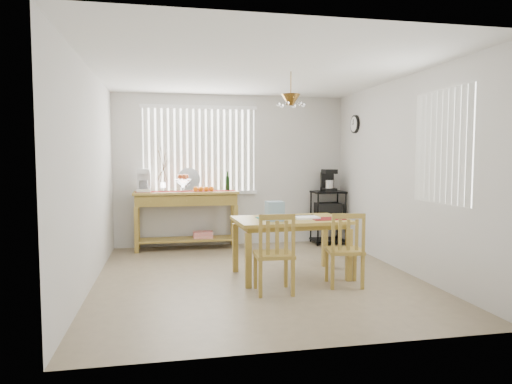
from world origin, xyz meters
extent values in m
cube|color=gray|center=(0.00, 0.00, -0.01)|extent=(4.00, 4.50, 0.01)
cube|color=silver|center=(0.00, 2.30, 1.30)|extent=(4.00, 0.10, 2.60)
cube|color=silver|center=(0.00, -2.30, 1.30)|extent=(4.00, 0.10, 2.60)
cube|color=silver|center=(-2.05, 0.00, 1.30)|extent=(0.10, 4.50, 2.60)
cube|color=silver|center=(2.05, 0.00, 1.30)|extent=(0.10, 4.50, 2.60)
cube|color=white|center=(0.00, 0.00, 2.65)|extent=(4.00, 4.50, 0.10)
cube|color=white|center=(-0.55, 2.25, 1.65)|extent=(1.90, 0.01, 1.40)
cube|color=white|center=(-1.45, 2.23, 1.65)|extent=(0.07, 0.03, 1.40)
cube|color=white|center=(-1.34, 2.23, 1.65)|extent=(0.07, 0.03, 1.40)
cube|color=white|center=(-1.24, 2.23, 1.65)|extent=(0.07, 0.03, 1.40)
cube|color=white|center=(-1.13, 2.23, 1.65)|extent=(0.07, 0.03, 1.40)
cube|color=white|center=(-1.03, 2.23, 1.65)|extent=(0.07, 0.03, 1.40)
cube|color=white|center=(-0.92, 2.23, 1.65)|extent=(0.07, 0.03, 1.40)
cube|color=white|center=(-0.81, 2.23, 1.65)|extent=(0.07, 0.03, 1.40)
cube|color=white|center=(-0.71, 2.23, 1.65)|extent=(0.07, 0.03, 1.40)
cube|color=white|center=(-0.60, 2.23, 1.65)|extent=(0.07, 0.03, 1.40)
cube|color=white|center=(-0.50, 2.23, 1.65)|extent=(0.07, 0.03, 1.40)
cube|color=white|center=(-0.39, 2.23, 1.65)|extent=(0.07, 0.03, 1.40)
cube|color=white|center=(-0.29, 2.23, 1.65)|extent=(0.07, 0.03, 1.40)
cube|color=white|center=(-0.18, 2.23, 1.65)|extent=(0.07, 0.03, 1.40)
cube|color=white|center=(-0.08, 2.23, 1.65)|extent=(0.07, 0.03, 1.40)
cube|color=white|center=(0.03, 2.23, 1.65)|extent=(0.07, 0.03, 1.40)
cube|color=white|center=(0.14, 2.23, 1.65)|extent=(0.07, 0.03, 1.40)
cube|color=white|center=(0.24, 2.23, 1.65)|extent=(0.07, 0.03, 1.40)
cube|color=white|center=(0.35, 2.23, 1.65)|extent=(0.07, 0.03, 1.40)
cube|color=white|center=(-0.55, 2.22, 0.92)|extent=(1.98, 0.06, 0.06)
cube|color=white|center=(-0.55, 2.22, 2.38)|extent=(1.98, 0.06, 0.06)
cube|color=white|center=(2.00, -0.90, 1.65)|extent=(0.01, 1.10, 1.30)
cube|color=white|center=(1.99, -1.40, 1.65)|extent=(0.03, 0.07, 1.30)
cube|color=white|center=(1.99, -1.29, 1.65)|extent=(0.03, 0.07, 1.30)
cube|color=white|center=(1.99, -1.18, 1.65)|extent=(0.03, 0.07, 1.30)
cube|color=white|center=(1.99, -1.07, 1.65)|extent=(0.03, 0.07, 1.30)
cube|color=white|center=(1.99, -0.96, 1.65)|extent=(0.03, 0.07, 1.30)
cube|color=white|center=(1.99, -0.85, 1.65)|extent=(0.03, 0.07, 1.30)
cube|color=white|center=(1.99, -0.74, 1.65)|extent=(0.03, 0.07, 1.30)
cube|color=white|center=(1.99, -0.63, 1.65)|extent=(0.03, 0.07, 1.30)
cube|color=white|center=(1.99, -0.52, 1.65)|extent=(0.03, 0.07, 1.30)
cube|color=white|center=(1.99, -0.41, 1.65)|extent=(0.03, 0.07, 1.30)
cylinder|color=black|center=(1.98, 1.55, 2.08)|extent=(0.04, 0.30, 0.30)
cylinder|color=white|center=(1.95, 1.55, 2.08)|extent=(0.01, 0.25, 0.25)
cylinder|color=brown|center=(0.43, -0.04, 2.43)|extent=(0.01, 0.01, 0.34)
cone|color=brown|center=(0.43, -0.04, 2.25)|extent=(0.24, 0.24, 0.14)
sphere|color=white|center=(0.59, -0.04, 2.19)|extent=(0.05, 0.05, 0.05)
sphere|color=white|center=(0.51, 0.10, 2.19)|extent=(0.05, 0.05, 0.05)
sphere|color=white|center=(0.35, 0.10, 2.19)|extent=(0.05, 0.05, 0.05)
sphere|color=white|center=(0.27, -0.04, 2.19)|extent=(0.05, 0.05, 0.05)
sphere|color=white|center=(0.35, -0.18, 2.19)|extent=(0.05, 0.05, 0.05)
sphere|color=white|center=(0.51, -0.18, 2.19)|extent=(0.05, 0.05, 0.05)
cube|color=#AD8E3A|center=(-0.80, 1.99, 0.94)|extent=(1.72, 0.48, 0.04)
cube|color=olive|center=(-0.80, 1.99, 0.83)|extent=(1.65, 0.44, 0.17)
cube|color=#AD8E3A|center=(-1.60, 1.80, 0.37)|extent=(0.06, 0.06, 0.74)
cube|color=#AD8E3A|center=(0.01, 1.80, 0.37)|extent=(0.06, 0.06, 0.74)
cube|color=#AD8E3A|center=(-1.60, 2.18, 0.37)|extent=(0.06, 0.06, 0.74)
cube|color=#AD8E3A|center=(0.01, 2.18, 0.37)|extent=(0.06, 0.06, 0.74)
cube|color=#AD8E3A|center=(-0.80, 1.99, 0.16)|extent=(1.59, 0.42, 0.03)
cube|color=red|center=(-0.53, 1.99, 0.23)|extent=(0.32, 0.24, 0.11)
cube|color=maroon|center=(-0.80, 1.99, 0.97)|extent=(1.63, 0.27, 0.01)
cube|color=white|center=(-1.48, 1.99, 0.99)|extent=(0.21, 0.26, 0.05)
cube|color=white|center=(-1.48, 2.07, 1.13)|extent=(0.21, 0.09, 0.32)
cube|color=white|center=(-1.48, 1.97, 1.30)|extent=(0.21, 0.24, 0.08)
cylinder|color=white|center=(-1.48, 1.96, 1.09)|extent=(0.14, 0.14, 0.14)
cylinder|color=white|center=(-0.85, 1.97, 1.02)|extent=(0.05, 0.05, 0.11)
cone|color=white|center=(-0.85, 1.97, 1.12)|extent=(0.28, 0.28, 0.10)
sphere|color=#AE1917|center=(-0.80, 1.97, 1.21)|extent=(0.09, 0.09, 0.09)
sphere|color=#AE1917|center=(-0.83, 2.02, 1.21)|extent=(0.09, 0.09, 0.09)
sphere|color=#AE1917|center=(-0.89, 2.00, 1.21)|extent=(0.09, 0.09, 0.09)
sphere|color=#AE1917|center=(-0.89, 1.94, 1.21)|extent=(0.09, 0.09, 0.09)
sphere|color=#AE1917|center=(-0.83, 1.92, 1.21)|extent=(0.09, 0.09, 0.09)
sphere|color=orange|center=(-0.65, 1.90, 1.01)|extent=(0.09, 0.09, 0.09)
sphere|color=orange|center=(-0.56, 1.90, 1.01)|extent=(0.09, 0.09, 0.09)
sphere|color=orange|center=(-0.48, 1.90, 1.01)|extent=(0.09, 0.09, 0.09)
sphere|color=orange|center=(-0.39, 1.90, 1.01)|extent=(0.09, 0.09, 0.09)
cylinder|color=silver|center=(-0.74, 2.19, 1.16)|extent=(0.39, 0.10, 0.38)
cylinder|color=white|center=(-1.17, 2.04, 1.04)|extent=(0.09, 0.09, 0.15)
cylinder|color=#4C3823|center=(-1.17, 2.04, 1.36)|extent=(0.09, 0.04, 0.48)
cylinder|color=#4C3823|center=(-1.17, 2.04, 1.38)|extent=(0.15, 0.06, 0.52)
cylinder|color=#4C3823|center=(-1.17, 2.04, 1.33)|extent=(0.19, 0.08, 0.39)
cylinder|color=#4C3823|center=(-1.17, 2.04, 1.41)|extent=(0.06, 0.03, 0.59)
cylinder|color=#4C3823|center=(-1.17, 2.04, 1.32)|extent=(0.23, 0.11, 0.33)
cylinder|color=black|center=(-0.10, 2.04, 1.09)|extent=(0.08, 0.08, 0.25)
cylinder|color=black|center=(-0.10, 2.04, 1.25)|extent=(0.03, 0.03, 0.09)
cylinder|color=black|center=(1.43, 1.79, 0.47)|extent=(0.03, 0.03, 0.94)
cylinder|color=black|center=(1.94, 1.79, 0.47)|extent=(0.03, 0.03, 0.94)
cylinder|color=black|center=(1.43, 2.19, 0.47)|extent=(0.03, 0.03, 0.94)
cylinder|color=black|center=(1.94, 2.19, 0.47)|extent=(0.03, 0.03, 0.94)
cube|color=black|center=(1.68, 1.99, 0.92)|extent=(0.55, 0.44, 0.03)
cube|color=black|center=(1.68, 1.99, 0.47)|extent=(0.55, 0.44, 0.03)
cube|color=black|center=(1.68, 1.99, 0.07)|extent=(0.55, 0.44, 0.03)
cube|color=black|center=(1.68, 1.99, 0.60)|extent=(0.42, 0.33, 0.24)
cube|color=black|center=(1.68, 1.97, 0.96)|extent=(0.22, 0.26, 0.06)
cube|color=black|center=(1.68, 2.06, 1.10)|extent=(0.22, 0.09, 0.33)
cube|color=black|center=(1.68, 1.97, 1.28)|extent=(0.22, 0.24, 0.08)
cylinder|color=silver|center=(1.68, 1.96, 1.06)|extent=(0.14, 0.14, 0.14)
cube|color=#AD8E3A|center=(0.43, -0.04, 0.73)|extent=(1.44, 0.96, 0.04)
cube|color=olive|center=(0.43, -0.04, 0.68)|extent=(1.33, 0.86, 0.06)
cube|color=#AD8E3A|center=(-0.19, -0.46, 0.32)|extent=(0.07, 0.07, 0.65)
cube|color=#AD8E3A|center=(1.09, -0.40, 0.32)|extent=(0.07, 0.07, 0.65)
cube|color=#AD8E3A|center=(-0.23, 0.32, 0.32)|extent=(0.07, 0.07, 0.65)
cube|color=#AD8E3A|center=(1.05, 0.38, 0.32)|extent=(0.07, 0.07, 0.65)
cube|color=#126962|center=(0.23, 0.00, 0.75)|extent=(0.43, 0.32, 0.01)
cube|color=maroon|center=(0.89, -0.17, 0.75)|extent=(0.43, 0.32, 0.01)
cube|color=white|center=(0.63, -0.08, 0.76)|extent=(0.31, 0.25, 0.02)
cube|color=black|center=(0.63, 0.05, 0.76)|extent=(0.30, 0.04, 0.03)
cube|color=#7DA0B5|center=(0.19, -0.20, 0.87)|extent=(0.21, 0.21, 0.24)
cube|color=#AD8E3A|center=(0.06, -0.69, 0.43)|extent=(0.44, 0.44, 0.04)
cube|color=#AD8E3A|center=(0.25, -0.51, 0.21)|extent=(0.04, 0.04, 0.41)
cube|color=#AD8E3A|center=(-0.11, -0.50, 0.21)|extent=(0.04, 0.04, 0.41)
cube|color=#AD8E3A|center=(0.23, -0.88, 0.21)|extent=(0.04, 0.04, 0.41)
cube|color=#AD8E3A|center=(-0.13, -0.86, 0.21)|extent=(0.04, 0.04, 0.41)
cube|color=#AD8E3A|center=(0.23, -0.89, 0.68)|extent=(0.04, 0.04, 0.46)
cube|color=#AD8E3A|center=(-0.13, -0.87, 0.68)|extent=(0.04, 0.04, 0.46)
cube|color=#AD8E3A|center=(0.05, -0.88, 0.89)|extent=(0.38, 0.05, 0.06)
cube|color=#AD8E3A|center=(0.15, -0.88, 0.66)|extent=(0.04, 0.02, 0.37)
cube|color=#AD8E3A|center=(0.05, -0.88, 0.66)|extent=(0.04, 0.02, 0.37)
cube|color=#AD8E3A|center=(-0.05, -0.87, 0.66)|extent=(0.04, 0.02, 0.37)
cube|color=#AD8E3A|center=(0.95, -0.57, 0.42)|extent=(0.47, 0.47, 0.04)
cube|color=#AD8E3A|center=(1.16, -0.42, 0.20)|extent=(0.04, 0.04, 0.40)
cube|color=#AD8E3A|center=(0.81, -0.37, 0.20)|extent=(0.04, 0.04, 0.40)
cube|color=#AD8E3A|center=(1.10, -0.77, 0.20)|extent=(0.04, 0.04, 0.40)
cube|color=#AD8E3A|center=(0.75, -0.72, 0.20)|extent=(0.04, 0.04, 0.40)
cube|color=#AD8E3A|center=(1.10, -0.78, 0.66)|extent=(0.04, 0.04, 0.45)
cube|color=#AD8E3A|center=(0.75, -0.73, 0.66)|extent=(0.04, 0.04, 0.45)
cube|color=#AD8E3A|center=(0.93, -0.75, 0.86)|extent=(0.37, 0.09, 0.06)
cube|color=#AD8E3A|center=(1.02, -0.77, 0.64)|extent=(0.04, 0.03, 0.36)
cube|color=#AD8E3A|center=(0.93, -0.75, 0.64)|extent=(0.04, 0.03, 0.36)
cube|color=#AD8E3A|center=(0.83, -0.74, 0.64)|extent=(0.04, 0.03, 0.36)
camera|label=1|loc=(-1.12, -5.63, 1.53)|focal=32.00mm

